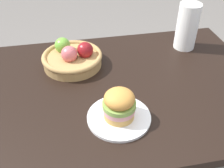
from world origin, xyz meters
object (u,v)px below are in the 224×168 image
at_px(sandwich, 119,104).
at_px(paper_towel_roll, 187,26).
at_px(fruit_basket, 72,57).
at_px(plate, 119,117).

relative_size(sandwich, paper_towel_roll, 0.52).
xyz_separation_m(fruit_basket, paper_towel_roll, (0.60, 0.06, 0.08)).
relative_size(sandwich, fruit_basket, 0.43).
bearing_deg(sandwich, fruit_basket, 109.59).
bearing_deg(paper_towel_roll, plate, -134.70).
relative_size(fruit_basket, paper_towel_roll, 1.21).
relative_size(plate, fruit_basket, 0.84).
bearing_deg(plate, fruit_basket, 109.59).
bearing_deg(paper_towel_roll, fruit_basket, -174.44).
distance_m(sandwich, fruit_basket, 0.43).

